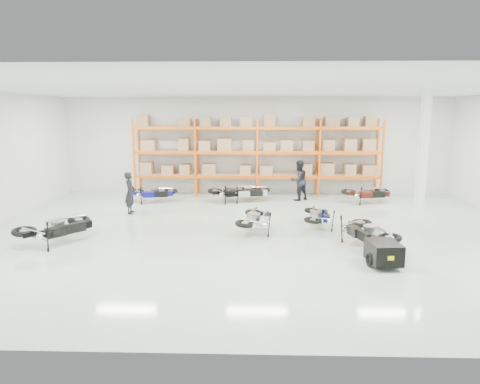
{
  "coord_description": "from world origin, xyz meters",
  "views": [
    {
      "loc": [
        -0.2,
        -13.22,
        3.79
      ],
      "look_at": [
        -0.63,
        1.23,
        1.1
      ],
      "focal_mm": 32.0,
      "sensor_mm": 36.0,
      "label": 1
    }
  ],
  "objects_px": {
    "moto_touring_right": "(367,227)",
    "moto_back_a": "(154,190)",
    "moto_black_far_left": "(57,223)",
    "trailer": "(384,253)",
    "moto_blue_centre": "(319,213)",
    "moto_silver_left": "(256,215)",
    "moto_back_d": "(368,190)",
    "moto_back_b": "(247,189)",
    "moto_back_c": "(234,189)",
    "person_back": "(299,180)",
    "person_left": "(130,193)"
  },
  "relations": [
    {
      "from": "moto_back_d",
      "to": "person_left",
      "type": "height_order",
      "value": "person_left"
    },
    {
      "from": "moto_blue_centre",
      "to": "moto_back_c",
      "type": "distance_m",
      "value": 5.09
    },
    {
      "from": "moto_silver_left",
      "to": "trailer",
      "type": "relative_size",
      "value": 1.18
    },
    {
      "from": "moto_black_far_left",
      "to": "person_left",
      "type": "height_order",
      "value": "person_left"
    },
    {
      "from": "moto_black_far_left",
      "to": "moto_blue_centre",
      "type": "bearing_deg",
      "value": -127.47
    },
    {
      "from": "trailer",
      "to": "moto_blue_centre",
      "type": "bearing_deg",
      "value": 101.28
    },
    {
      "from": "moto_touring_right",
      "to": "moto_back_d",
      "type": "height_order",
      "value": "moto_touring_right"
    },
    {
      "from": "moto_back_d",
      "to": "person_back",
      "type": "bearing_deg",
      "value": 71.11
    },
    {
      "from": "moto_blue_centre",
      "to": "person_back",
      "type": "xyz_separation_m",
      "value": [
        -0.2,
        4.54,
        0.38
      ]
    },
    {
      "from": "moto_black_far_left",
      "to": "trailer",
      "type": "relative_size",
      "value": 1.31
    },
    {
      "from": "moto_touring_right",
      "to": "moto_back_a",
      "type": "height_order",
      "value": "moto_touring_right"
    },
    {
      "from": "moto_blue_centre",
      "to": "moto_back_a",
      "type": "relative_size",
      "value": 0.95
    },
    {
      "from": "moto_blue_centre",
      "to": "moto_touring_right",
      "type": "relative_size",
      "value": 0.86
    },
    {
      "from": "moto_blue_centre",
      "to": "moto_back_d",
      "type": "distance_m",
      "value": 4.83
    },
    {
      "from": "moto_blue_centre",
      "to": "person_left",
      "type": "relative_size",
      "value": 1.03
    },
    {
      "from": "trailer",
      "to": "moto_back_b",
      "type": "xyz_separation_m",
      "value": [
        -3.5,
        7.91,
        0.17
      ]
    },
    {
      "from": "moto_back_a",
      "to": "person_left",
      "type": "xyz_separation_m",
      "value": [
        -0.42,
        -2.03,
        0.27
      ]
    },
    {
      "from": "moto_black_far_left",
      "to": "person_left",
      "type": "relative_size",
      "value": 1.26
    },
    {
      "from": "moto_back_b",
      "to": "person_left",
      "type": "bearing_deg",
      "value": 110.34
    },
    {
      "from": "moto_back_a",
      "to": "person_left",
      "type": "relative_size",
      "value": 1.08
    },
    {
      "from": "moto_silver_left",
      "to": "moto_back_d",
      "type": "xyz_separation_m",
      "value": [
        4.75,
        4.63,
        0.0
      ]
    },
    {
      "from": "moto_back_c",
      "to": "person_left",
      "type": "relative_size",
      "value": 1.18
    },
    {
      "from": "person_back",
      "to": "moto_silver_left",
      "type": "bearing_deg",
      "value": 36.37
    },
    {
      "from": "moto_blue_centre",
      "to": "moto_back_c",
      "type": "height_order",
      "value": "moto_back_c"
    },
    {
      "from": "moto_touring_right",
      "to": "trailer",
      "type": "bearing_deg",
      "value": -103.73
    },
    {
      "from": "moto_back_b",
      "to": "moto_back_c",
      "type": "bearing_deg",
      "value": 96.21
    },
    {
      "from": "moto_back_a",
      "to": "moto_back_b",
      "type": "distance_m",
      "value": 4.02
    },
    {
      "from": "moto_black_far_left",
      "to": "moto_back_b",
      "type": "distance_m",
      "value": 8.32
    },
    {
      "from": "moto_touring_right",
      "to": "person_back",
      "type": "distance_m",
      "value": 6.73
    },
    {
      "from": "moto_blue_centre",
      "to": "person_left",
      "type": "bearing_deg",
      "value": -8.07
    },
    {
      "from": "moto_black_far_left",
      "to": "moto_back_a",
      "type": "height_order",
      "value": "moto_black_far_left"
    },
    {
      "from": "moto_back_b",
      "to": "moto_touring_right",
      "type": "bearing_deg",
      "value": -158.74
    },
    {
      "from": "person_left",
      "to": "person_back",
      "type": "distance_m",
      "value": 7.17
    },
    {
      "from": "moto_silver_left",
      "to": "moto_back_c",
      "type": "xyz_separation_m",
      "value": [
        -0.93,
        4.71,
        0.02
      ]
    },
    {
      "from": "moto_silver_left",
      "to": "moto_black_far_left",
      "type": "relative_size",
      "value": 0.9
    },
    {
      "from": "moto_black_far_left",
      "to": "moto_back_d",
      "type": "height_order",
      "value": "moto_black_far_left"
    },
    {
      "from": "moto_back_c",
      "to": "moto_back_d",
      "type": "distance_m",
      "value": 5.68
    },
    {
      "from": "moto_back_b",
      "to": "moto_back_d",
      "type": "distance_m",
      "value": 5.11
    },
    {
      "from": "moto_black_far_left",
      "to": "moto_back_c",
      "type": "height_order",
      "value": "moto_black_far_left"
    },
    {
      "from": "moto_back_d",
      "to": "trailer",
      "type": "bearing_deg",
      "value": 159.5
    },
    {
      "from": "moto_back_b",
      "to": "moto_back_d",
      "type": "relative_size",
      "value": 0.97
    },
    {
      "from": "moto_touring_right",
      "to": "moto_back_a",
      "type": "bearing_deg",
      "value": 127.68
    },
    {
      "from": "moto_silver_left",
      "to": "moto_back_a",
      "type": "relative_size",
      "value": 1.04
    },
    {
      "from": "moto_back_b",
      "to": "person_back",
      "type": "height_order",
      "value": "person_back"
    },
    {
      "from": "moto_back_c",
      "to": "moto_back_d",
      "type": "relative_size",
      "value": 1.04
    },
    {
      "from": "moto_touring_right",
      "to": "moto_back_b",
      "type": "relative_size",
      "value": 1.08
    },
    {
      "from": "moto_silver_left",
      "to": "person_back",
      "type": "height_order",
      "value": "person_back"
    },
    {
      "from": "moto_back_a",
      "to": "moto_back_d",
      "type": "xyz_separation_m",
      "value": [
        9.11,
        0.1,
        0.03
      ]
    },
    {
      "from": "moto_silver_left",
      "to": "moto_touring_right",
      "type": "distance_m",
      "value": 3.46
    },
    {
      "from": "moto_touring_right",
      "to": "person_back",
      "type": "xyz_separation_m",
      "value": [
        -1.26,
        6.6,
        0.3
      ]
    }
  ]
}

